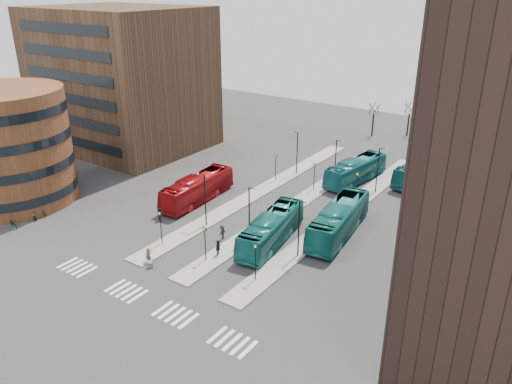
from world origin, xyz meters
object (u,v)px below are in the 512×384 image
Objects in this scene: teal_bus_d at (422,170)px; bicycle_near at (13,224)px; red_bus at (197,188)px; commuter_c at (222,232)px; traveller at (148,255)px; bicycle_far at (41,213)px; teal_bus_b at (356,170)px; teal_bus_c at (339,220)px; commuter_b at (218,248)px; bicycle_mid at (32,216)px; suitcase at (150,265)px; commuter_a at (160,214)px; teal_bus_a at (271,229)px.

bicycle_near is at bearing -120.54° from teal_bus_d.
red_bus reaches higher than commuter_c.
traveller reaches higher than bicycle_far.
teal_bus_b is 7.06× the size of bicycle_far.
teal_bus_c is at bearing -65.80° from bicycle_far.
commuter_c reaches higher than bicycle_far.
teal_bus_c is 7.93× the size of traveller.
commuter_b is at bearing -98.79° from teal_bus_d.
commuter_b is (-2.76, -26.64, -0.76)m from teal_bus_b.
red_bus reaches higher than bicycle_mid.
teal_bus_d is at bearing -31.61° from bicycle_near.
commuter_b is (4.04, 5.48, 0.58)m from suitcase.
teal_bus_d reaches higher than suitcase.
teal_bus_d is at bearing 46.61° from traveller.
traveller is 1.00× the size of commuter_c.
commuter_c is at bearing 14.72° from commuter_b.
commuter_b is 1.00× the size of bicycle_mid.
teal_bus_b reaches higher than bicycle_far.
commuter_b is 3.67m from commuter_c.
commuter_b is at bearing -75.37° from bicycle_mid.
bicycle_far is at bearing 0.14° from bicycle_mid.
teal_bus_d is 39.71m from traveller.
traveller is at bearing -93.66° from bicycle_far.
commuter_c is at bearing 49.17° from traveller.
teal_bus_d reaches higher than teal_bus_b.
commuter_c is at bearing 100.44° from suitcase.
red_bus is 7.38× the size of commuter_c.
commuter_b is (-10.28, -31.80, -0.79)m from teal_bus_d.
bicycle_mid is at bearing 176.81° from bicycle_far.
bicycle_near is at bearing -118.35° from teal_bus_b.
teal_bus_b reaches higher than commuter_a.
commuter_b is at bearing 77.74° from suitcase.
commuter_b is (-2.82, -5.42, -0.76)m from teal_bus_a.
teal_bus_b is 16.26m from teal_bus_c.
teal_bus_d is (14.32, 37.28, 1.37)m from suitcase.
teal_bus_a reaches higher than teal_bus_b.
teal_bus_d is (2.47, 20.62, -0.11)m from teal_bus_c.
commuter_a is at bearing -161.68° from teal_bus_c.
commuter_b is 1.09× the size of commuter_c.
commuter_a is at bearing -55.60° from bicycle_mid.
commuter_c is at bearing -103.96° from teal_bus_d.
bicycle_near is at bearing -179.86° from bicycle_mid.
traveller is at bearing -70.80° from red_bus.
teal_bus_b reaches higher than suitcase.
bicycle_far is (-18.12, 0.15, -0.37)m from traveller.
red_bus is at bearing -123.51° from commuter_c.
commuter_a is 1.00× the size of commuter_c.
teal_bus_b is at bearing 102.20° from suitcase.
suitcase is at bearing -73.49° from bicycle_near.
suitcase is 0.34× the size of bicycle_mid.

